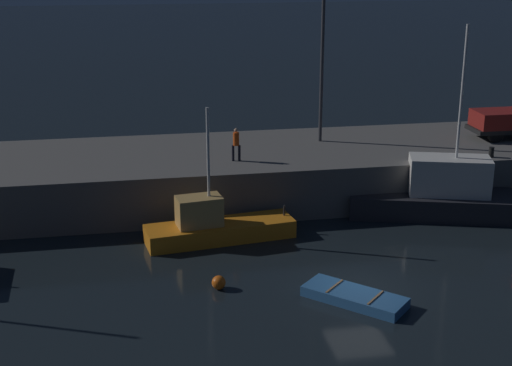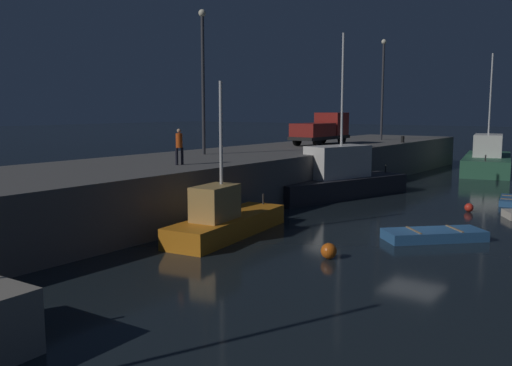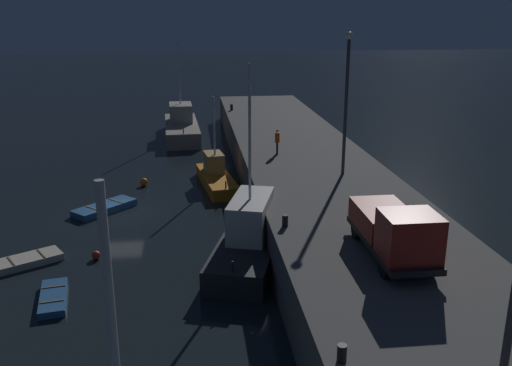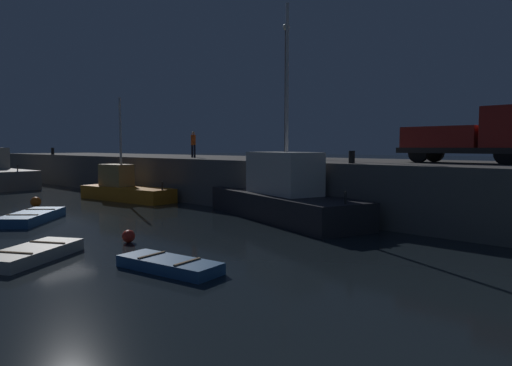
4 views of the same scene
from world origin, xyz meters
The scene contains 9 objects.
ground_plane centered at (0.00, 0.00, 0.00)m, with size 320.00×320.00×0.00m, color black.
pier_quay centered at (0.00, 12.61, 1.34)m, with size 64.68×8.88×2.69m.
fishing_trawler_red centered at (-5.25, 6.34, 0.73)m, with size 7.36×2.93×6.54m.
fishing_boat_white centered at (7.11, 7.60, 1.10)m, with size 10.39×5.59×9.93m.
dinghy_orange_near centered at (-0.59, -1.06, 0.21)m, with size 4.02×3.97×0.46m.
mooring_buoy_mid centered at (-5.77, 1.04, 0.29)m, with size 0.58×0.58×0.58m, color orange.
lamp_post_west centered at (1.90, 13.86, 7.61)m, with size 0.44×0.44×8.49m.
dockworker centered at (-3.55, 10.61, 3.69)m, with size 0.47×0.37×1.77m.
bollard_east centered at (10.09, 8.85, 2.97)m, with size 0.28×0.28×0.56m, color black.
Camera 1 is at (-9.13, -26.31, 13.52)m, focal length 51.41 mm.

